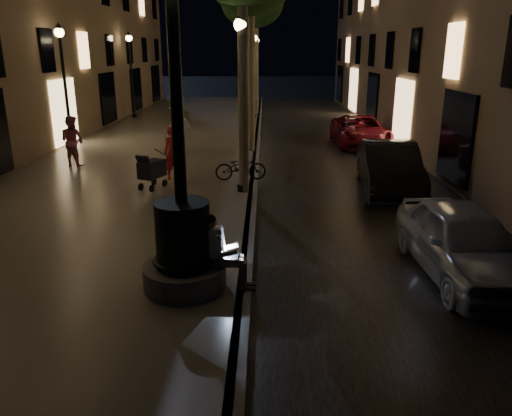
{
  "coord_description": "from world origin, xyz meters",
  "views": [
    {
      "loc": [
        0.34,
        -5.65,
        4.05
      ],
      "look_at": [
        0.18,
        3.0,
        1.29
      ],
      "focal_mm": 35.0,
      "sensor_mm": 36.0,
      "label": 1
    }
  ],
  "objects_px": {
    "lamp_curb_c": "(254,64)",
    "lamp_curb_d": "(257,61)",
    "lamp_left_b": "(64,72)",
    "seated_man_laptop": "(220,249)",
    "bicycle": "(241,167)",
    "stroller": "(152,169)",
    "tree_far": "(256,7)",
    "fountain_lamppost": "(183,231)",
    "lamp_curb_b": "(250,70)",
    "pedestrian_red": "(173,153)",
    "car_second": "(389,168)",
    "pedestrian_white": "(179,127)",
    "pedestrian_pink": "(72,141)",
    "car_third": "(360,131)",
    "lamp_left_c": "(131,64)",
    "car_front": "(463,242)",
    "lamp_curb_a": "(241,81)",
    "tree_third": "(252,3)"
  },
  "relations": [
    {
      "from": "lamp_curb_c",
      "to": "lamp_curb_d",
      "type": "distance_m",
      "value": 8.0
    },
    {
      "from": "lamp_curb_c",
      "to": "lamp_left_b",
      "type": "xyz_separation_m",
      "value": [
        -7.1,
        -10.0,
        0.0
      ]
    },
    {
      "from": "seated_man_laptop",
      "to": "bicycle",
      "type": "xyz_separation_m",
      "value": [
        -0.01,
        7.27,
        -0.28
      ]
    },
    {
      "from": "stroller",
      "to": "tree_far",
      "type": "bearing_deg",
      "value": 105.01
    },
    {
      "from": "fountain_lamppost",
      "to": "lamp_curb_c",
      "type": "relative_size",
      "value": 1.08
    },
    {
      "from": "lamp_curb_b",
      "to": "lamp_left_b",
      "type": "distance_m",
      "value": 7.38
    },
    {
      "from": "lamp_curb_d",
      "to": "pedestrian_red",
      "type": "relative_size",
      "value": 2.94
    },
    {
      "from": "car_second",
      "to": "pedestrian_white",
      "type": "relative_size",
      "value": 2.29
    },
    {
      "from": "stroller",
      "to": "bicycle",
      "type": "distance_m",
      "value": 2.72
    },
    {
      "from": "car_second",
      "to": "pedestrian_red",
      "type": "bearing_deg",
      "value": 179.9
    },
    {
      "from": "pedestrian_white",
      "to": "fountain_lamppost",
      "type": "bearing_deg",
      "value": 61.28
    },
    {
      "from": "fountain_lamppost",
      "to": "lamp_curb_b",
      "type": "xyz_separation_m",
      "value": [
        0.7,
        14.0,
        2.02
      ]
    },
    {
      "from": "tree_far",
      "to": "car_second",
      "type": "xyz_separation_m",
      "value": [
        4.22,
        -17.26,
        -5.71
      ]
    },
    {
      "from": "pedestrian_pink",
      "to": "tree_far",
      "type": "bearing_deg",
      "value": -90.83
    },
    {
      "from": "car_second",
      "to": "car_third",
      "type": "relative_size",
      "value": 0.95
    },
    {
      "from": "fountain_lamppost",
      "to": "lamp_left_c",
      "type": "height_order",
      "value": "fountain_lamppost"
    },
    {
      "from": "lamp_left_b",
      "to": "car_front",
      "type": "xyz_separation_m",
      "value": [
        11.4,
        -11.03,
        -2.56
      ]
    },
    {
      "from": "lamp_curb_a",
      "to": "lamp_left_c",
      "type": "bearing_deg",
      "value": 113.93
    },
    {
      "from": "lamp_curb_d",
      "to": "car_front",
      "type": "distance_m",
      "value": 29.46
    },
    {
      "from": "tree_third",
      "to": "bicycle",
      "type": "bearing_deg",
      "value": -90.53
    },
    {
      "from": "car_front",
      "to": "bicycle",
      "type": "xyz_separation_m",
      "value": [
        -4.4,
        6.31,
        -0.06
      ]
    },
    {
      "from": "lamp_left_b",
      "to": "lamp_left_c",
      "type": "relative_size",
      "value": 1.0
    },
    {
      "from": "seated_man_laptop",
      "to": "lamp_curb_a",
      "type": "height_order",
      "value": "lamp_curb_a"
    },
    {
      "from": "pedestrian_pink",
      "to": "stroller",
      "type": "bearing_deg",
      "value": 160.13
    },
    {
      "from": "seated_man_laptop",
      "to": "lamp_left_c",
      "type": "height_order",
      "value": "lamp_left_c"
    },
    {
      "from": "tree_third",
      "to": "lamp_curb_c",
      "type": "distance_m",
      "value": 4.94
    },
    {
      "from": "stroller",
      "to": "pedestrian_pink",
      "type": "height_order",
      "value": "pedestrian_pink"
    },
    {
      "from": "lamp_curb_b",
      "to": "lamp_curb_c",
      "type": "xyz_separation_m",
      "value": [
        0.0,
        8.0,
        0.0
      ]
    },
    {
      "from": "car_front",
      "to": "pedestrian_pink",
      "type": "distance_m",
      "value": 13.09
    },
    {
      "from": "tree_far",
      "to": "bicycle",
      "type": "bearing_deg",
      "value": -90.62
    },
    {
      "from": "car_front",
      "to": "pedestrian_white",
      "type": "bearing_deg",
      "value": 120.18
    },
    {
      "from": "stroller",
      "to": "car_third",
      "type": "height_order",
      "value": "stroller"
    },
    {
      "from": "lamp_curb_a",
      "to": "lamp_left_c",
      "type": "distance_m",
      "value": 17.5
    },
    {
      "from": "bicycle",
      "to": "car_third",
      "type": "bearing_deg",
      "value": -43.35
    },
    {
      "from": "lamp_left_b",
      "to": "bicycle",
      "type": "bearing_deg",
      "value": -34.02
    },
    {
      "from": "lamp_curb_d",
      "to": "pedestrian_red",
      "type": "xyz_separation_m",
      "value": [
        -2.16,
        -22.65,
        -2.22
      ]
    },
    {
      "from": "tree_third",
      "to": "lamp_curb_b",
      "type": "xyz_separation_m",
      "value": [
        0.0,
        -4.0,
        -2.9
      ]
    },
    {
      "from": "lamp_curb_d",
      "to": "car_second",
      "type": "distance_m",
      "value": 23.79
    },
    {
      "from": "tree_far",
      "to": "pedestrian_red",
      "type": "xyz_separation_m",
      "value": [
        -2.24,
        -16.65,
        -5.41
      ]
    },
    {
      "from": "car_second",
      "to": "pedestrian_white",
      "type": "xyz_separation_m",
      "value": [
        -7.04,
        5.1,
        0.44
      ]
    },
    {
      "from": "tree_far",
      "to": "lamp_left_c",
      "type": "distance_m",
      "value": 8.11
    },
    {
      "from": "lamp_curb_b",
      "to": "car_front",
      "type": "distance_m",
      "value": 13.96
    },
    {
      "from": "fountain_lamppost",
      "to": "pedestrian_red",
      "type": "xyz_separation_m",
      "value": [
        -1.46,
        7.35,
        -0.19
      ]
    },
    {
      "from": "lamp_curb_d",
      "to": "stroller",
      "type": "bearing_deg",
      "value": -96.23
    },
    {
      "from": "car_third",
      "to": "tree_far",
      "type": "bearing_deg",
      "value": 115.52
    },
    {
      "from": "car_third",
      "to": "pedestrian_red",
      "type": "bearing_deg",
      "value": -135.71
    },
    {
      "from": "lamp_curb_d",
      "to": "fountain_lamppost",
      "type": "bearing_deg",
      "value": -91.34
    },
    {
      "from": "lamp_curb_b",
      "to": "pedestrian_red",
      "type": "distance_m",
      "value": 7.33
    },
    {
      "from": "tree_third",
      "to": "car_front",
      "type": "relative_size",
      "value": 1.83
    },
    {
      "from": "car_front",
      "to": "lamp_curb_a",
      "type": "bearing_deg",
      "value": 127.77
    }
  ]
}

